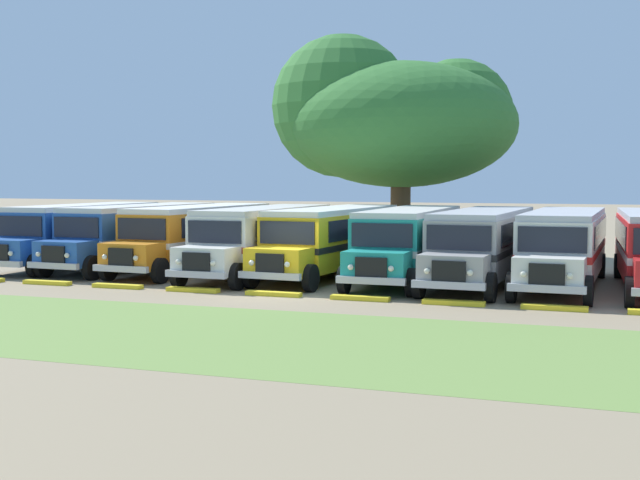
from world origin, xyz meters
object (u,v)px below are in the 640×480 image
parked_bus_slot_2 (197,234)px  parked_bus_slot_6 (483,243)px  parked_bus_slot_3 (263,237)px  broad_shade_tree (397,120)px  parked_bus_slot_4 (332,238)px  parked_bus_slot_5 (409,240)px  parked_bus_slot_0 (82,231)px  parked_bus_slot_1 (138,232)px  parked_bus_slot_7 (564,244)px

parked_bus_slot_2 → parked_bus_slot_6: same height
parked_bus_slot_2 → parked_bus_slot_3: size_ratio=1.00×
broad_shade_tree → parked_bus_slot_3: bearing=-104.2°
parked_bus_slot_4 → parked_bus_slot_5: same height
parked_bus_slot_3 → parked_bus_slot_5: (6.20, 0.33, 0.00)m
parked_bus_slot_5 → broad_shade_tree: (-3.33, 11.02, 5.55)m
parked_bus_slot_6 → broad_shade_tree: (-6.32, 11.37, 5.55)m
parked_bus_slot_0 → parked_bus_slot_1: 2.98m
parked_bus_slot_2 → parked_bus_slot_5: size_ratio=1.00×
parked_bus_slot_5 → parked_bus_slot_6: same height
parked_bus_slot_0 → parked_bus_slot_7: 21.66m
parked_bus_slot_1 → parked_bus_slot_7: bearing=91.1°
parked_bus_slot_5 → parked_bus_slot_7: 5.96m
parked_bus_slot_3 → parked_bus_slot_6: (9.19, -0.02, 0.00)m
parked_bus_slot_0 → parked_bus_slot_2: size_ratio=1.00×
parked_bus_slot_2 → parked_bus_slot_4: size_ratio=1.00×
parked_bus_slot_5 → parked_bus_slot_7: same height
parked_bus_slot_0 → parked_bus_slot_7: same height
parked_bus_slot_4 → parked_bus_slot_6: size_ratio=1.00×
parked_bus_slot_2 → broad_shade_tree: (6.33, 10.63, 5.55)m
parked_bus_slot_3 → parked_bus_slot_7: 12.16m
parked_bus_slot_6 → parked_bus_slot_2: bearing=-90.9°
parked_bus_slot_7 → parked_bus_slot_3: bearing=-87.5°
parked_bus_slot_4 → parked_bus_slot_6: 6.29m
parked_bus_slot_1 → parked_bus_slot_5: size_ratio=1.00×
parked_bus_slot_0 → parked_bus_slot_3: size_ratio=1.00×
parked_bus_slot_4 → broad_shade_tree: 12.22m
parked_bus_slot_1 → parked_bus_slot_3: bearing=86.2°
parked_bus_slot_4 → parked_bus_slot_6: (6.28, -0.48, 0.00)m
parked_bus_slot_6 → parked_bus_slot_5: bearing=-94.2°
parked_bus_slot_4 → broad_shade_tree: size_ratio=0.84×
parked_bus_slot_7 → parked_bus_slot_5: bearing=-89.9°
parked_bus_slot_2 → parked_bus_slot_6: size_ratio=1.00×
parked_bus_slot_2 → parked_bus_slot_6: (12.65, -0.73, 0.00)m
parked_bus_slot_2 → parked_bus_slot_6: 12.67m
parked_bus_slot_3 → broad_shade_tree: size_ratio=0.83×
parked_bus_slot_6 → parked_bus_slot_7: size_ratio=1.00×
parked_bus_slot_2 → parked_bus_slot_5: same height
parked_bus_slot_3 → parked_bus_slot_4: same height
parked_bus_slot_0 → parked_bus_slot_4: bearing=88.7°
parked_bus_slot_1 → parked_bus_slot_2: size_ratio=1.00×
broad_shade_tree → parked_bus_slot_6: bearing=-60.9°
parked_bus_slot_6 → parked_bus_slot_3: bearing=-87.7°
parked_bus_slot_2 → parked_bus_slot_5: 9.67m
broad_shade_tree → parked_bus_slot_4: bearing=-89.8°
parked_bus_slot_2 → parked_bus_slot_7: same height
parked_bus_slot_0 → parked_bus_slot_1: same height
parked_bus_slot_2 → parked_bus_slot_4: (6.37, -0.25, 0.00)m
broad_shade_tree → parked_bus_slot_2: bearing=-120.8°
parked_bus_slot_1 → parked_bus_slot_6: size_ratio=1.00×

